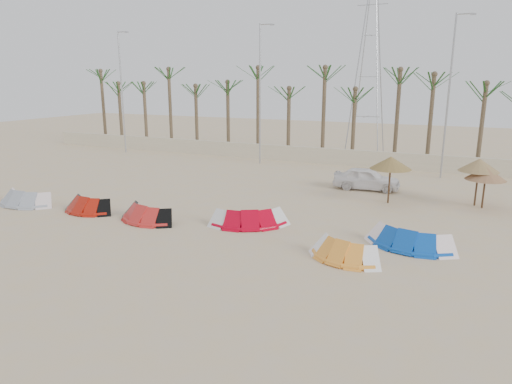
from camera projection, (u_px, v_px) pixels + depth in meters
The scene contains 17 objects.
ground at pixel (193, 258), 17.81m from camera, with size 120.00×120.00×0.00m, color tan.
boundary_wall at pixel (337, 157), 37.10m from camera, with size 60.00×0.30×1.30m, color beige.
palm_line at pixel (353, 84), 36.77m from camera, with size 52.00×4.00×7.70m.
lamp_a at pixel (122, 91), 42.11m from camera, with size 1.25×0.14×11.00m.
lamp_b at pixel (260, 92), 36.50m from camera, with size 1.25×0.14×11.00m.
lamp_c at pixel (449, 95), 30.88m from camera, with size 1.25×0.14×11.00m.
pylon at pixel (364, 155), 42.16m from camera, with size 3.00×3.00×14.00m, color #A5A8AD, non-canonical shape.
kite_grey at pixel (29, 196), 25.48m from camera, with size 3.57×1.61×0.90m.
kite_red_left at pixel (91, 203), 24.08m from camera, with size 3.06×1.62×0.90m.
kite_red_mid at pixel (150, 212), 22.54m from camera, with size 3.45×2.03×0.90m.
kite_red_right at pixel (252, 215), 21.90m from camera, with size 4.12×2.98×0.90m.
kite_orange at pixel (345, 248), 17.68m from camera, with size 3.21×2.16×0.90m.
kite_blue at pixel (410, 236), 19.03m from camera, with size 3.83×2.19×0.90m.
parasol_left at pixel (391, 163), 25.17m from camera, with size 2.29×2.29×2.65m.
parasol_mid at pixel (486, 174), 24.24m from camera, with size 2.09×2.09×2.27m.
parasol_right at pixel (479, 165), 24.67m from camera, with size 2.13×2.13×2.63m.
car at pixel (367, 179), 28.72m from camera, with size 1.65×4.10×1.40m, color white.
Camera 1 is at (9.15, -14.15, 6.78)m, focal length 32.00 mm.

